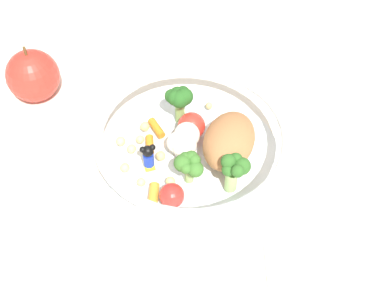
{
  "coord_description": "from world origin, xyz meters",
  "views": [
    {
      "loc": [
        -0.35,
        -0.13,
        0.48
      ],
      "look_at": [
        0.02,
        -0.01,
        0.03
      ],
      "focal_mm": 47.62,
      "sensor_mm": 36.0,
      "label": 1
    }
  ],
  "objects": [
    {
      "name": "ground_plane",
      "position": [
        0.0,
        0.0,
        0.0
      ],
      "size": [
        2.4,
        2.4,
        0.0
      ],
      "primitive_type": "plane",
      "color": "silver"
    },
    {
      "name": "loose_apple",
      "position": [
        0.06,
        0.22,
        0.03
      ],
      "size": [
        0.07,
        0.07,
        0.08
      ],
      "color": "red",
      "rests_on": "ground_plane"
    },
    {
      "name": "food_container",
      "position": [
        0.02,
        -0.01,
        0.03
      ],
      "size": [
        0.23,
        0.23,
        0.06
      ],
      "color": "white",
      "rests_on": "ground_plane"
    }
  ]
}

